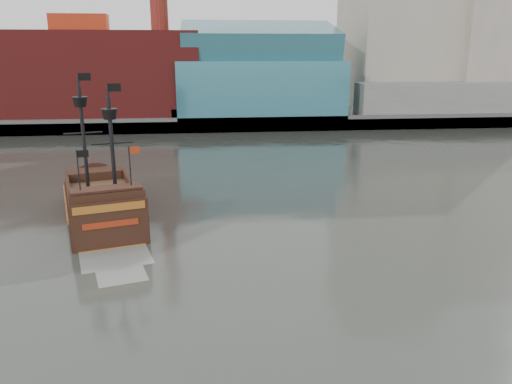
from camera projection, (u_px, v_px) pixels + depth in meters
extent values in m
plane|color=#2C2E29|center=(225.00, 313.00, 26.99)|extent=(400.00, 400.00, 0.00)
cube|color=slate|center=(205.00, 108.00, 114.68)|extent=(220.00, 60.00, 2.00)
cube|color=#4C4C49|center=(207.00, 125.00, 86.39)|extent=(220.00, 1.00, 2.60)
cube|color=maroon|center=(84.00, 75.00, 90.91)|extent=(42.00, 18.00, 15.00)
cube|color=teal|center=(259.00, 88.00, 93.07)|extent=(30.00, 16.00, 10.00)
cube|color=#A89B8D|center=(493.00, 13.00, 100.08)|extent=(18.00, 18.00, 38.00)
cube|color=slate|center=(462.00, 99.00, 93.82)|extent=(40.00, 6.00, 6.00)
cube|color=teal|center=(259.00, 43.00, 90.89)|extent=(28.00, 14.94, 8.78)
cube|color=black|center=(103.00, 212.00, 41.77)|extent=(8.85, 14.22, 2.87)
cube|color=#47301A|center=(101.00, 194.00, 41.33)|extent=(7.97, 12.80, 0.33)
cube|color=black|center=(95.00, 175.00, 45.95)|extent=(5.22, 3.80, 1.10)
cube|color=black|center=(108.00, 203.00, 35.99)|extent=(5.52, 3.10, 1.98)
cube|color=black|center=(111.00, 231.00, 35.56)|extent=(5.28, 1.71, 4.41)
cube|color=#A15B1F|center=(109.00, 208.00, 34.95)|extent=(4.80, 1.41, 0.55)
cube|color=maroon|center=(111.00, 224.00, 35.28)|extent=(3.74, 1.12, 0.44)
cylinder|color=black|center=(84.00, 138.00, 41.27)|extent=(0.38, 0.38, 8.60)
cylinder|color=black|center=(112.00, 148.00, 38.79)|extent=(0.38, 0.38, 7.93)
cone|color=black|center=(80.00, 102.00, 40.46)|extent=(1.49, 1.49, 0.77)
cone|color=black|center=(110.00, 114.00, 38.07)|extent=(1.49, 1.49, 0.77)
cube|color=black|center=(84.00, 77.00, 40.10)|extent=(0.96, 0.30, 0.61)
cube|color=black|center=(114.00, 87.00, 37.70)|extent=(0.96, 0.30, 0.61)
cube|color=#979C98|center=(116.00, 257.00, 34.27)|extent=(5.58, 5.08, 0.02)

